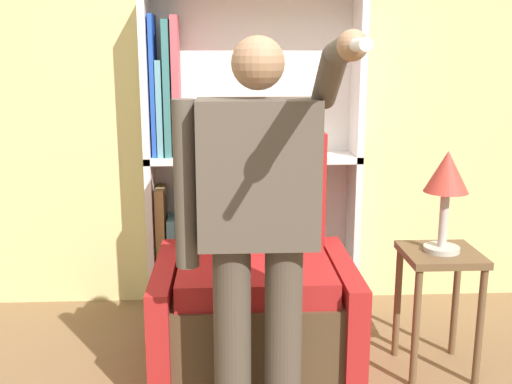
% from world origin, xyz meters
% --- Properties ---
extents(wall_back, '(8.00, 0.06, 2.80)m').
position_xyz_m(wall_back, '(0.00, 2.03, 1.40)').
color(wall_back, '#DBCC84').
rests_on(wall_back, ground_plane).
extents(bookcase, '(1.28, 0.28, 1.93)m').
position_xyz_m(bookcase, '(0.05, 1.87, 0.93)').
color(bookcase, white).
rests_on(bookcase, ground_plane).
extents(armchair, '(0.97, 0.81, 1.18)m').
position_xyz_m(armchair, '(0.16, 1.13, 0.38)').
color(armchair, '#4C3823').
rests_on(armchair, ground_plane).
extents(person_standing, '(0.60, 0.78, 1.65)m').
position_xyz_m(person_standing, '(0.15, 0.48, 0.95)').
color(person_standing, '#473D33').
rests_on(person_standing, ground_plane).
extents(side_table, '(0.37, 0.37, 0.64)m').
position_xyz_m(side_table, '(1.08, 1.04, 0.49)').
color(side_table, brown).
rests_on(side_table, ground_plane).
extents(table_lamp, '(0.21, 0.21, 0.50)m').
position_xyz_m(table_lamp, '(1.08, 1.04, 0.99)').
color(table_lamp, '#B7B2A8').
rests_on(table_lamp, side_table).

